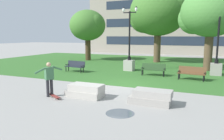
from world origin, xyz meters
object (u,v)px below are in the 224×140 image
Objects in this scene: concrete_block_center at (85,91)px; lamp_post_center at (216,61)px; skateboard at (55,96)px; park_bench_far_left at (153,69)px; lamp_post_right at (129,58)px; concrete_block_left at (151,97)px; person_skateboarder at (49,77)px; park_bench_near_left at (192,72)px; park_bench_near_right at (75,66)px.

concrete_block_center is 11.03m from lamp_post_center.
park_bench_far_left is at bearing 68.54° from skateboard.
lamp_post_right is (-6.82, -0.45, 0.04)m from lamp_post_center.
lamp_post_center reaches higher than concrete_block_left.
lamp_post_right is at bearing 146.58° from park_bench_far_left.
concrete_block_left is 0.34× the size of lamp_post_right.
person_skateboarder reaches higher than park_bench_far_left.
lamp_post_center is at bearing 56.04° from concrete_block_center.
park_bench_near_left is 5.73m from lamp_post_right.
lamp_post_right is (0.60, 9.42, 1.02)m from skateboard.
concrete_block_center and concrete_block_left have the same top height.
skateboard is (-1.27, -0.75, -0.22)m from concrete_block_center.
park_bench_far_left is 4.85m from lamp_post_center.
person_skateboarder is 12.50m from lamp_post_center.
skateboard is (-4.51, -0.91, -0.22)m from concrete_block_left.
person_skateboarder is 0.99m from skateboard.
person_skateboarder is (-1.68, -0.61, 0.67)m from concrete_block_center.
park_bench_far_left is (-1.44, 6.89, 0.23)m from concrete_block_left.
skateboard is (0.41, -0.13, -0.89)m from person_skateboarder.
concrete_block_left is at bearing -78.18° from park_bench_far_left.
person_skateboarder reaches higher than concrete_block_center.
skateboard is at bearing -149.51° from concrete_block_center.
skateboard is at bearing -17.98° from person_skateboarder.
skateboard is at bearing -64.71° from park_bench_near_right.
lamp_post_center is (7.83, 9.74, 0.09)m from person_skateboarder.
person_skateboarder is at bearing -128.78° from lamp_post_center.
person_skateboarder is at bearing -96.21° from lamp_post_right.
lamp_post_center is (6.15, 9.13, 0.76)m from concrete_block_center.
lamp_post_right is (-2.47, 1.63, 0.57)m from park_bench_far_left.
person_skateboarder is 8.43m from park_bench_far_left.
lamp_post_center is 0.96× the size of lamp_post_right.
park_bench_far_left reaches higher than skateboard.
park_bench_near_left reaches higher than skateboard.
lamp_post_right is at bearing -176.22° from lamp_post_center.
park_bench_far_left is (3.48, 7.66, -0.44)m from person_skateboarder.
lamp_post_right is (-0.67, 8.68, 0.80)m from concrete_block_center.
concrete_block_left is at bearing -37.86° from park_bench_near_right.
park_bench_near_right is at bearing 142.14° from concrete_block_left.
park_bench_near_left is 2.84m from park_bench_far_left.
skateboard is 9.23m from park_bench_near_left.
park_bench_near_right is at bearing -178.91° from park_bench_near_left.
person_skateboarder is at bearing -114.40° from park_bench_far_left.
lamp_post_right is at bearing 83.79° from person_skateboarder.
park_bench_near_right is (-4.56, 6.23, 0.23)m from concrete_block_center.
park_bench_far_left is 3.01m from lamp_post_right.
park_bench_near_left and park_bench_far_left have the same top height.
person_skateboarder is 0.32× the size of lamp_post_right.
park_bench_far_left is at bearing 75.71° from concrete_block_center.
person_skateboarder is at bearing 162.02° from skateboard.
park_bench_far_left is (3.07, 7.80, 0.45)m from skateboard.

